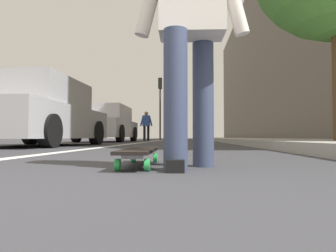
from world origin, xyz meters
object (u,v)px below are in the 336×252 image
(parked_car_near, at_px, (38,114))
(pedestrian_distant, at_px, (146,124))
(skater_person, at_px, (191,18))
(traffic_light, at_px, (160,97))
(parked_car_mid, at_px, (108,125))
(skateboard, at_px, (139,152))

(parked_car_near, height_order, pedestrian_distant, pedestrian_distant)
(skater_person, distance_m, traffic_light, 20.70)
(skater_person, bearing_deg, pedestrian_distant, 8.83)
(skater_person, xyz_separation_m, parked_car_mid, (10.74, 3.37, -0.22))
(skater_person, bearing_deg, skateboard, 66.64)
(skater_person, distance_m, parked_car_mid, 11.26)
(skater_person, xyz_separation_m, pedestrian_distant, (14.38, 2.23, -0.04))
(skater_person, relative_size, parked_car_mid, 0.37)
(parked_car_near, bearing_deg, pedestrian_distant, -6.61)
(skateboard, relative_size, parked_car_mid, 0.19)
(skateboard, xyz_separation_m, skater_person, (-0.15, -0.35, 0.84))
(parked_car_mid, bearing_deg, parked_car_near, -179.82)
(parked_car_near, relative_size, pedestrian_distant, 2.64)
(traffic_light, bearing_deg, parked_car_mid, 172.19)
(pedestrian_distant, bearing_deg, skateboard, -172.44)
(skater_person, relative_size, parked_car_near, 0.39)
(parked_car_mid, distance_m, traffic_light, 10.13)
(skateboard, bearing_deg, traffic_light, 4.76)
(skateboard, relative_size, parked_car_near, 0.20)
(parked_car_near, xyz_separation_m, pedestrian_distant, (9.68, -1.12, 0.20))
(skateboard, xyz_separation_m, parked_car_mid, (10.59, 3.03, 0.63))
(traffic_light, xyz_separation_m, pedestrian_distant, (-6.11, 0.20, -2.25))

